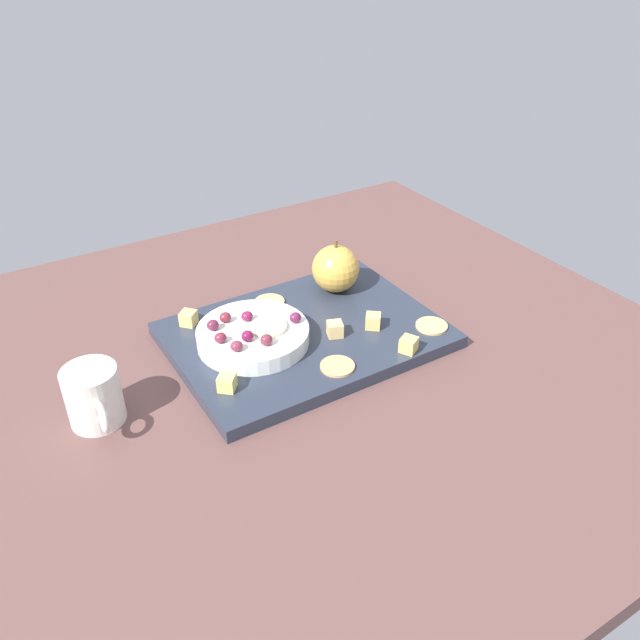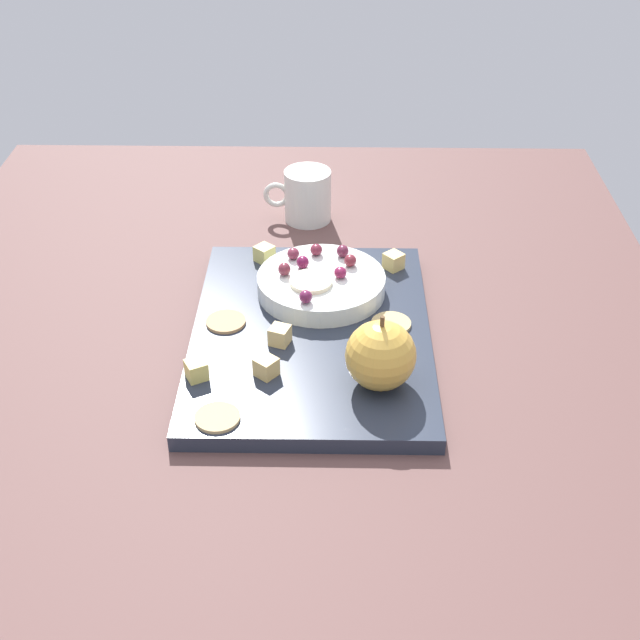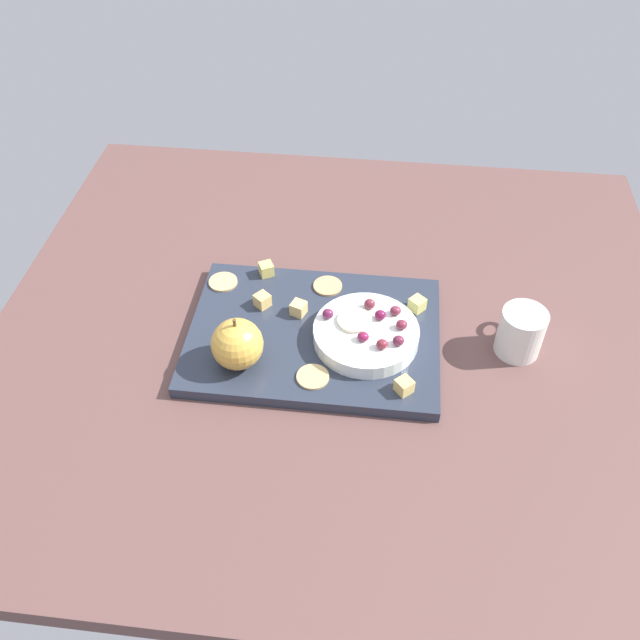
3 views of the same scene
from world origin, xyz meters
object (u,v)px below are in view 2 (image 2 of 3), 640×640
cheese_cube_4 (264,254)px  grape_6 (340,273)px  apple_whole (381,355)px  grape_4 (316,250)px  cheese_cube_3 (196,370)px  platter (311,335)px  cheese_cube_2 (266,367)px  cheese_cube_1 (276,335)px  cracker_0 (391,324)px  cup (307,196)px  apple_slice_0 (311,282)px  cheese_cube_0 (394,261)px  grape_0 (293,254)px  grape_3 (284,269)px  grape_5 (303,262)px  grape_2 (350,261)px  cracker_2 (217,417)px  grape_7 (306,297)px  grape_1 (343,251)px  cracker_1 (226,322)px

cheese_cube_4 → grape_6: (8.16, 10.28, 2.08)cm
apple_whole → grape_4: apple_whole is taller
cheese_cube_3 → platter: bearing=127.8°
cheese_cube_2 → cheese_cube_4: size_ratio=1.00×
grape_4 → cheese_cube_1: bearing=-15.0°
apple_whole → cracker_0: bearing=170.7°
grape_4 → cup: size_ratio=0.17×
apple_slice_0 → platter: bearing=1.7°
cheese_cube_0 → cheese_cube_4: 17.51cm
cheese_cube_0 → grape_0: 13.62cm
apple_whole → cheese_cube_3: size_ratio=3.54×
cracker_0 → cup: (-30.91, -11.21, 1.75)cm
apple_whole → cheese_cube_1: 14.35cm
platter → apple_whole: (10.44, 7.83, 4.90)cm
grape_0 → apple_whole: bearing=24.6°
grape_3 → grape_6: bearing=85.8°
cheese_cube_3 → grape_0: 24.45cm
cheese_cube_0 → grape_4: 10.57cm
apple_slice_0 → grape_4: bearing=176.0°
grape_5 → platter: bearing=7.5°
grape_2 → grape_6: size_ratio=1.00×
cracker_0 → cup: cup is taller
grape_5 → grape_3: bearing=-51.6°
cheese_cube_0 → cracker_2: size_ratio=0.45×
cheese_cube_0 → cup: (-17.49, -12.16, 0.85)cm
cracker_2 → grape_7: bearing=155.0°
cheese_cube_3 → grape_3: 20.35cm
cracker_2 → grape_3: 25.96cm
platter → cracker_0: cracker_0 is taller
grape_2 → grape_3: (2.39, -8.40, 0.06)cm
cheese_cube_1 → cup: cup is taller
cheese_cube_4 → grape_6: 13.29cm
grape_1 → cheese_cube_2: bearing=-21.1°
grape_7 → cup: 29.83cm
grape_6 → grape_5: bearing=-115.6°
grape_6 → apple_slice_0: grape_6 is taller
apple_whole → grape_0: 25.26cm
cup → grape_4: bearing=5.7°
cheese_cube_0 → grape_6: grape_6 is taller
grape_6 → grape_3: bearing=-94.2°
grape_7 → apple_slice_0: 4.28cm
grape_4 → cheese_cube_0: bearing=94.6°
cracker_1 → cup: bearing=163.8°
grape_1 → grape_3: 8.83cm
platter → grape_3: 10.11cm
cheese_cube_4 → grape_1: 11.17cm
grape_2 → grape_5: 6.16cm
cheese_cube_2 → cheese_cube_4: (-25.11, -1.98, 0.00)cm
grape_7 → grape_6: bearing=144.0°
cracker_1 → apple_slice_0: size_ratio=0.91×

